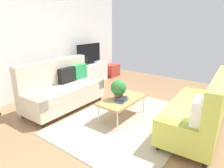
# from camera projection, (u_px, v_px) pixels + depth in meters

# --- Properties ---
(ground_plane) EXTENTS (7.68, 7.68, 0.00)m
(ground_plane) POSITION_uv_depth(u_px,v_px,m) (124.00, 121.00, 3.99)
(ground_plane) COLOR #936B47
(wall_far) EXTENTS (6.40, 0.12, 2.90)m
(wall_far) POSITION_uv_depth(u_px,v_px,m) (37.00, 41.00, 5.18)
(wall_far) COLOR white
(wall_far) RESTS_ON ground_plane
(area_rug) EXTENTS (2.90, 2.20, 0.01)m
(area_rug) POSITION_uv_depth(u_px,v_px,m) (129.00, 121.00, 4.01)
(area_rug) COLOR tan
(area_rug) RESTS_ON ground_plane
(couch_beige) EXTENTS (1.92, 0.90, 1.10)m
(couch_beige) POSITION_uv_depth(u_px,v_px,m) (63.00, 89.00, 4.56)
(couch_beige) COLOR beige
(couch_beige) RESTS_ON ground_plane
(couch_green) EXTENTS (1.96, 0.98, 1.10)m
(couch_green) POSITION_uv_depth(u_px,v_px,m) (199.00, 111.00, 3.43)
(couch_green) COLOR #C1CC51
(couch_green) RESTS_ON ground_plane
(coffee_table) EXTENTS (1.10, 0.56, 0.42)m
(coffee_table) POSITION_uv_depth(u_px,v_px,m) (123.00, 100.00, 4.05)
(coffee_table) COLOR #B7844C
(coffee_table) RESTS_ON ground_plane
(tv_console) EXTENTS (1.40, 0.44, 0.64)m
(tv_console) POSITION_uv_depth(u_px,v_px,m) (89.00, 73.00, 6.53)
(tv_console) COLOR silver
(tv_console) RESTS_ON ground_plane
(tv) EXTENTS (1.00, 0.20, 0.64)m
(tv) POSITION_uv_depth(u_px,v_px,m) (89.00, 54.00, 6.33)
(tv) COLOR black
(tv) RESTS_ON tv_console
(storage_trunk) EXTENTS (0.52, 0.40, 0.44)m
(storage_trunk) POSITION_uv_depth(u_px,v_px,m) (112.00, 70.00, 7.34)
(storage_trunk) COLOR #B2382D
(storage_trunk) RESTS_ON ground_plane
(potted_plant) EXTENTS (0.32, 0.32, 0.41)m
(potted_plant) POSITION_uv_depth(u_px,v_px,m) (118.00, 89.00, 3.96)
(potted_plant) COLOR brown
(potted_plant) RESTS_ON coffee_table
(table_book_0) EXTENTS (0.28, 0.24, 0.03)m
(table_book_0) POSITION_uv_depth(u_px,v_px,m) (121.00, 101.00, 3.91)
(table_book_0) COLOR #3F8C4C
(table_book_0) RESTS_ON coffee_table
(table_book_1) EXTENTS (0.24, 0.19, 0.03)m
(table_book_1) POSITION_uv_depth(u_px,v_px,m) (121.00, 99.00, 3.90)
(table_book_1) COLOR #3359B2
(table_book_1) RESTS_ON table_book_0
(table_book_2) EXTENTS (0.28, 0.23, 0.02)m
(table_book_2) POSITION_uv_depth(u_px,v_px,m) (121.00, 98.00, 3.90)
(table_book_2) COLOR #262626
(table_book_2) RESTS_ON table_book_1
(vase_0) EXTENTS (0.10, 0.10, 0.12)m
(vase_0) POSITION_uv_depth(u_px,v_px,m) (74.00, 64.00, 6.00)
(vase_0) COLOR silver
(vase_0) RESTS_ON tv_console
(vase_1) EXTENTS (0.10, 0.10, 0.18)m
(vase_1) POSITION_uv_depth(u_px,v_px,m) (78.00, 63.00, 6.12)
(vase_1) COLOR #33B29E
(vase_1) RESTS_ON tv_console
(bottle_0) EXTENTS (0.06, 0.06, 0.15)m
(bottle_0) POSITION_uv_depth(u_px,v_px,m) (84.00, 63.00, 6.20)
(bottle_0) COLOR red
(bottle_0) RESTS_ON tv_console
(bottle_1) EXTENTS (0.06, 0.06, 0.24)m
(bottle_1) POSITION_uv_depth(u_px,v_px,m) (87.00, 61.00, 6.27)
(bottle_1) COLOR #262626
(bottle_1) RESTS_ON tv_console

